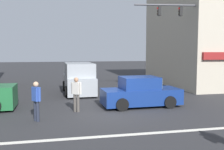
# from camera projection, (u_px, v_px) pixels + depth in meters

# --- Properties ---
(ground_plane) EXTENTS (120.00, 120.00, 0.00)m
(ground_plane) POSITION_uv_depth(u_px,v_px,m) (109.00, 112.00, 12.58)
(ground_plane) COLOR #2B2B2D
(lane_marking_stripe) EXTENTS (9.00, 0.24, 0.01)m
(lane_marking_stripe) POSITION_uv_depth(u_px,v_px,m) (129.00, 135.00, 9.18)
(lane_marking_stripe) COLOR silver
(lane_marking_stripe) RESTS_ON ground
(traffic_light_mast) EXTENTS (4.86, 0.78, 6.20)m
(traffic_light_mast) POSITION_uv_depth(u_px,v_px,m) (190.00, 32.00, 17.56)
(traffic_light_mast) COLOR #47474C
(traffic_light_mast) RESTS_ON ground
(sedan_parked_curbside) EXTENTS (4.15, 1.97, 1.58)m
(sedan_parked_curbside) POSITION_uv_depth(u_px,v_px,m) (141.00, 93.00, 13.85)
(sedan_parked_curbside) COLOR navy
(sedan_parked_curbside) RESTS_ON ground
(van_crossing_rightbound) EXTENTS (2.11, 4.63, 2.11)m
(van_crossing_rightbound) POSITION_uv_depth(u_px,v_px,m) (79.00, 79.00, 18.00)
(van_crossing_rightbound) COLOR #999EA3
(van_crossing_rightbound) RESTS_ON ground
(pedestrian_mid_crossing) EXTENTS (0.47, 0.39, 1.67)m
(pedestrian_mid_crossing) POSITION_uv_depth(u_px,v_px,m) (76.00, 92.00, 12.57)
(pedestrian_mid_crossing) COLOR #4C4742
(pedestrian_mid_crossing) RESTS_ON ground
(pedestrian_far_side) EXTENTS (0.38, 0.49, 1.67)m
(pedestrian_far_side) POSITION_uv_depth(u_px,v_px,m) (36.00, 99.00, 10.87)
(pedestrian_far_side) COLOR #232838
(pedestrian_far_side) RESTS_ON ground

